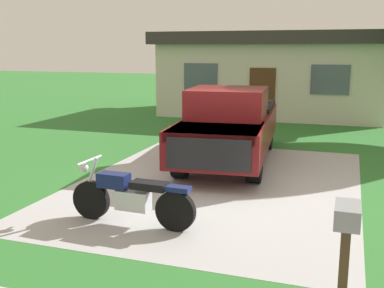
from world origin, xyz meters
TOP-DOWN VIEW (x-y plane):
  - ground_plane at (0.00, 0.00)m, footprint 80.00×80.00m
  - driveway_pad at (0.00, 0.00)m, footprint 5.81×7.83m
  - motorcycle at (-0.71, -2.72)m, footprint 2.21×0.70m
  - pickup_truck at (-0.27, 2.11)m, footprint 2.52×5.78m
  - mailbox at (2.63, -4.41)m, footprint 0.26×0.48m
  - neighbor_house at (-0.69, 11.33)m, footprint 9.60×5.60m

SIDE VIEW (x-z plane):
  - ground_plane at x=0.00m, z-range 0.00..0.00m
  - driveway_pad at x=0.00m, z-range 0.00..0.01m
  - motorcycle at x=-0.71m, z-range -0.07..1.02m
  - pickup_truck at x=-0.27m, z-range 0.00..1.90m
  - mailbox at x=2.63m, z-range 0.35..1.61m
  - neighbor_house at x=-0.69m, z-range 0.04..3.54m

